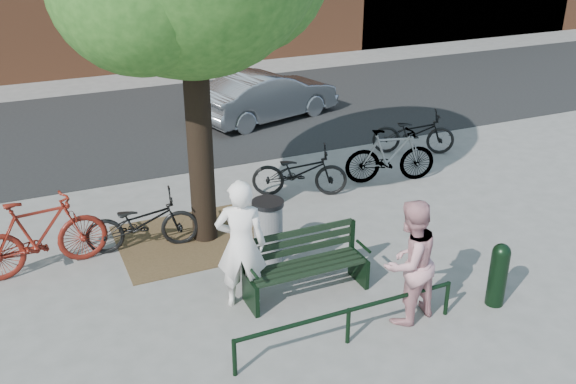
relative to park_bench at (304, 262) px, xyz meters
name	(u,v)px	position (x,y,z in m)	size (l,w,h in m)	color
ground	(306,294)	(0.00, -0.08, -0.48)	(90.00, 90.00, 0.00)	gray
dirt_pit	(194,239)	(-1.00, 2.12, -0.47)	(2.40, 2.00, 0.02)	brown
road	(161,122)	(0.00, 8.42, -0.47)	(40.00, 7.00, 0.01)	black
park_bench	(304,262)	(0.00, 0.00, 0.00)	(1.74, 0.54, 0.97)	black
guard_railing	(349,316)	(0.00, -1.28, -0.08)	(3.06, 0.06, 0.51)	black
person_left	(241,245)	(-0.90, 0.07, 0.45)	(0.68, 0.44, 1.85)	white
person_right	(409,262)	(0.95, -1.13, 0.38)	(0.83, 0.65, 1.71)	#CC8C92
bollard	(498,272)	(2.27, -1.35, 0.02)	(0.25, 0.25, 0.93)	black
litter_bin	(268,230)	(-0.12, 1.04, 0.03)	(0.49, 0.49, 1.00)	gray
bicycle_a	(142,222)	(-1.80, 2.17, -0.02)	(0.62, 1.76, 0.93)	black
bicycle_b	(40,235)	(-3.31, 2.12, 0.11)	(0.56, 1.97, 1.18)	#5E150D
bicycle_c	(300,172)	(1.34, 3.03, -0.01)	(0.62, 1.79, 0.94)	black
bicycle_d	(390,156)	(3.24, 2.90, 0.07)	(0.51, 1.81, 1.09)	gray
bicycle_e	(414,133)	(4.57, 4.04, -0.01)	(0.62, 1.79, 0.94)	black
parked_car	(268,96)	(2.57, 7.58, 0.14)	(1.30, 3.74, 1.23)	gray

